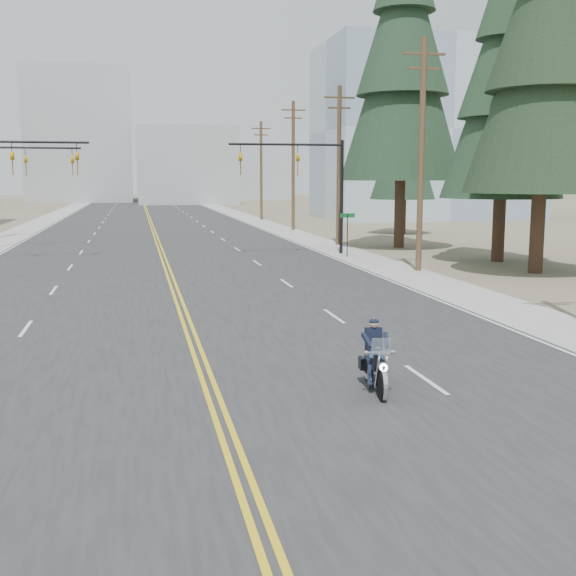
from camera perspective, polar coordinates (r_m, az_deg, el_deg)
The scene contains 21 objects.
ground_plane at distance 12.35m, azimuth -4.07°, elevation -13.63°, with size 400.00×400.00×0.00m, color #776D56.
road at distance 81.47m, azimuth -10.84°, elevation 5.22°, with size 20.00×200.00×0.01m, color #303033.
sidewalk_left at distance 82.07m, azimuth -18.92°, elevation 4.93°, with size 3.00×200.00×0.01m, color #A5A5A0.
sidewalk_right at distance 82.49m, azimuth -2.80°, elevation 5.40°, with size 3.00×200.00×0.01m, color #A5A5A0.
traffic_mast_right at distance 44.58m, azimuth 1.75°, elevation 8.99°, with size 7.10×0.26×7.00m.
traffic_mast_far at distance 51.91m, azimuth -20.75°, elevation 8.32°, with size 6.10×0.26×7.00m.
street_sign at distance 43.22m, azimuth 4.72°, elevation 4.81°, with size 0.90×0.06×2.62m.
utility_pole_b at distance 37.10m, azimuth 10.50°, elevation 10.53°, with size 2.20×0.30×11.50m.
utility_pole_c at distance 51.29m, azimuth 4.04°, elevation 9.81°, with size 2.20×0.30×11.00m.
utility_pole_d at distance 65.85m, azimuth 0.41°, elevation 9.79°, with size 2.20×0.30×11.50m.
utility_pole_e at distance 82.53m, azimuth -2.13°, elevation 9.38°, with size 2.20×0.30×11.00m.
glass_building at distance 88.12m, azimuth 10.73°, elevation 11.97°, with size 24.00×16.00×20.00m, color #9EB5CC.
haze_bldg_b at distance 136.68m, azimuth -8.00°, elevation 9.55°, with size 18.00×14.00×14.00m, color #ADB2B7.
haze_bldg_c at distance 128.30m, azimuth 7.12°, elevation 10.52°, with size 16.00×12.00×18.00m, color #B7BCC6.
haze_bldg_d at distance 151.92m, azimuth -16.15°, elevation 11.46°, with size 20.00×15.00×26.00m, color #ADB2B7.
haze_bldg_e at distance 163.49m, azimuth -2.58°, elevation 9.11°, with size 14.00×14.00×12.00m, color #B7BCC6.
motorcyclist at distance 16.11m, azimuth 6.96°, elevation -5.37°, with size 0.87×2.03×1.58m, color black, non-canonical shape.
conifer_near at distance 38.43m, azimuth 19.81°, elevation 18.26°, with size 7.51×7.51×19.88m.
conifer_mid at distance 42.88m, azimuth 16.80°, elevation 15.82°, with size 6.72×6.72×17.93m.
conifer_tall at distance 50.40m, azimuth 9.09°, elevation 18.10°, with size 8.18×8.18×22.71m.
conifer_far at distance 62.56m, azimuth 9.13°, elevation 11.99°, with size 5.49×5.49×14.70m.
Camera 1 is at (-1.51, -11.33, 4.68)m, focal length 45.00 mm.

